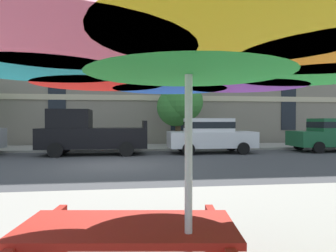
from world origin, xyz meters
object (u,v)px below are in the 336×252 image
(street_tree_middle, at_px, (180,103))
(patio_umbrella, at_px, (189,46))
(sedan_white, at_px, (210,135))
(pickup_black, at_px, (89,134))
(sedan_green, at_px, (333,134))

(street_tree_middle, bearing_deg, patio_umbrella, -99.49)
(sedan_white, distance_m, patio_umbrella, 13.29)
(street_tree_middle, distance_m, patio_umbrella, 16.03)
(pickup_black, relative_size, sedan_white, 1.16)
(sedan_white, height_order, street_tree_middle, street_tree_middle)
(pickup_black, height_order, sedan_white, pickup_black)
(sedan_green, bearing_deg, sedan_white, 180.00)
(sedan_green, bearing_deg, pickup_black, 180.00)
(street_tree_middle, bearing_deg, sedan_green, -21.47)
(pickup_black, relative_size, sedan_green, 1.16)
(sedan_white, height_order, patio_umbrella, patio_umbrella)
(street_tree_middle, bearing_deg, pickup_black, -148.19)
(pickup_black, bearing_deg, patio_umbrella, -79.47)
(pickup_black, relative_size, street_tree_middle, 1.24)
(pickup_black, relative_size, patio_umbrella, 1.51)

